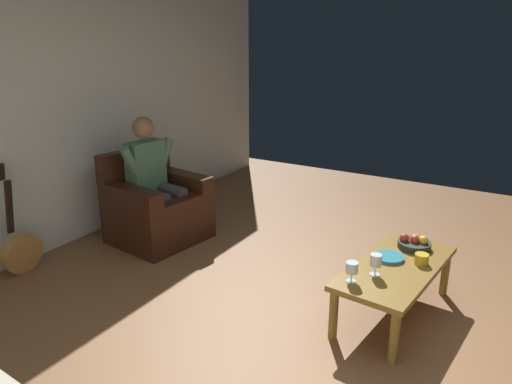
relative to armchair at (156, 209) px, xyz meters
name	(u,v)px	position (x,y,z in m)	size (l,w,h in m)	color
ground_plane	(375,325)	(0.38, 2.34, -0.32)	(7.37, 7.37, 0.00)	brown
wall_back	(63,106)	(0.38, -0.72, 1.00)	(6.54, 0.06, 2.64)	silver
armchair	(156,209)	(0.00, 0.00, 0.00)	(0.91, 0.86, 0.88)	black
person_seated	(154,176)	(0.00, 0.00, 0.33)	(0.64, 0.58, 1.22)	#466C50
coffee_table	(396,272)	(0.17, 2.40, 0.02)	(1.19, 0.64, 0.40)	brown
guitar	(21,249)	(1.13, -0.52, -0.11)	(0.35, 0.22, 0.95)	#AA763A
wine_glass_near	(376,262)	(0.40, 2.31, 0.18)	(0.08, 0.08, 0.15)	silver
wine_glass_far	(352,269)	(0.57, 2.21, 0.17)	(0.08, 0.08, 0.14)	silver
fruit_bowl	(414,243)	(-0.18, 2.44, 0.12)	(0.25, 0.25, 0.11)	#252B21
decorative_dish	(389,257)	(0.10, 2.33, 0.09)	(0.22, 0.22, 0.02)	teal
candle_jar	(422,259)	(0.06, 2.55, 0.12)	(0.10, 0.10, 0.07)	gold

